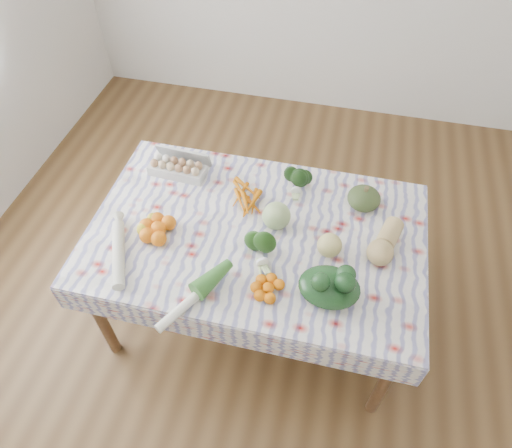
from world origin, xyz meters
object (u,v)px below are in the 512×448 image
object	(u,v)px
dining_table	(256,242)
kabocha_squash	(364,198)
egg_carton	(177,169)
grapefruit	(329,245)
cabbage	(276,216)
butternut_squash	(386,241)

from	to	relation	value
dining_table	kabocha_squash	world-z (taller)	kabocha_squash
egg_carton	grapefruit	xyz separation A→B (m)	(0.88, -0.35, 0.02)
kabocha_squash	cabbage	xyz separation A→B (m)	(-0.41, -0.23, 0.01)
butternut_squash	dining_table	bearing A→B (deg)	-159.93
egg_carton	cabbage	size ratio (longest dim) A/B	2.21
kabocha_squash	egg_carton	bearing A→B (deg)	179.71
egg_carton	cabbage	xyz separation A→B (m)	(0.60, -0.24, 0.03)
dining_table	grapefruit	xyz separation A→B (m)	(0.37, -0.05, 0.14)
egg_carton	cabbage	world-z (taller)	cabbage
grapefruit	dining_table	bearing A→B (deg)	172.41
dining_table	grapefruit	bearing A→B (deg)	-7.59
kabocha_squash	cabbage	size ratio (longest dim) A/B	1.21
cabbage	butternut_squash	distance (m)	0.53
kabocha_squash	grapefruit	bearing A→B (deg)	-110.99
egg_carton	butternut_squash	xyz separation A→B (m)	(1.14, -0.27, 0.02)
kabocha_squash	butternut_squash	size ratio (longest dim) A/B	0.63
butternut_squash	grapefruit	xyz separation A→B (m)	(-0.25, -0.08, -0.00)
dining_table	kabocha_squash	distance (m)	0.60
butternut_squash	grapefruit	bearing A→B (deg)	-144.94
dining_table	butternut_squash	world-z (taller)	butternut_squash
cabbage	grapefruit	distance (m)	0.30
cabbage	grapefruit	bearing A→B (deg)	-22.16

